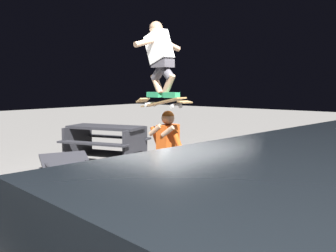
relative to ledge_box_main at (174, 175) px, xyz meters
The scene contains 8 objects.
ground_plane 0.35m from the ledge_box_main, ahead, with size 40.00×40.00×0.00m, color slate.
ledge_box_main is the anchor object (origin of this frame).
person_sitting_on_ledge 0.64m from the ledge_box_main, 106.49° to the left, with size 0.59×0.76×1.29m.
skateboard 1.27m from the ledge_box_main, 106.40° to the left, with size 1.03×0.31×0.17m.
skater_airborne 1.93m from the ledge_box_main, 99.48° to the left, with size 0.63×0.89×1.12m.
kicker_ramp 2.22m from the ledge_box_main, 13.52° to the left, with size 1.41×1.29×0.44m.
picnic_table_back 2.97m from the ledge_box_main, 19.19° to the right, with size 2.02×1.79×0.75m.
trash_bin 2.26m from the ledge_box_main, 150.54° to the left, with size 0.51×0.51×0.93m.
Camera 1 is at (-3.93, 4.63, 1.67)m, focal length 39.47 mm.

